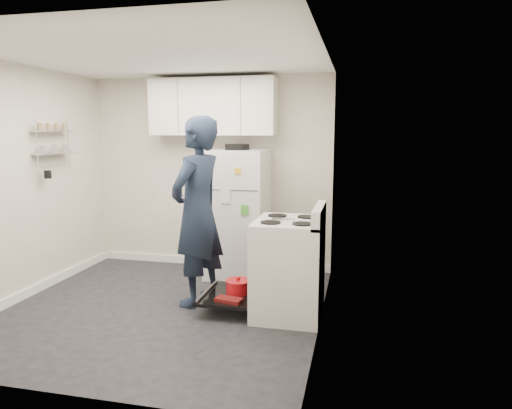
% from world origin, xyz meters
% --- Properties ---
extents(room, '(3.21, 3.21, 2.51)m').
position_xyz_m(room, '(-0.03, 0.03, 1.21)').
color(room, black).
rests_on(room, ground).
extents(electric_range, '(0.66, 0.76, 1.10)m').
position_xyz_m(electric_range, '(1.26, 0.15, 0.47)').
color(electric_range, silver).
rests_on(electric_range, ground).
extents(open_oven_door, '(0.55, 0.70, 0.21)m').
position_xyz_m(open_oven_door, '(0.70, 0.16, 0.18)').
color(open_oven_door, black).
rests_on(open_oven_door, ground).
extents(refrigerator, '(0.72, 0.74, 1.65)m').
position_xyz_m(refrigerator, '(0.46, 1.25, 0.80)').
color(refrigerator, white).
rests_on(refrigerator, ground).
extents(upper_cabinets, '(1.60, 0.33, 0.70)m').
position_xyz_m(upper_cabinets, '(0.10, 1.43, 2.10)').
color(upper_cabinets, silver).
rests_on(upper_cabinets, room).
extents(wall_shelf_rack, '(0.14, 0.60, 0.61)m').
position_xyz_m(wall_shelf_rack, '(-1.52, 0.49, 1.68)').
color(wall_shelf_rack, '#B2B2B7').
rests_on(wall_shelf_rack, room).
extents(person, '(0.64, 0.81, 1.95)m').
position_xyz_m(person, '(0.30, 0.25, 0.98)').
color(person, '#162032').
rests_on(person, ground).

